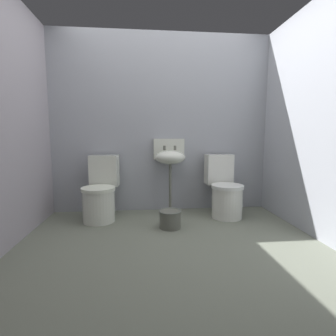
% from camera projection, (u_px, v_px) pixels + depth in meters
% --- Properties ---
extents(ground_plane, '(3.33, 2.81, 0.08)m').
position_uv_depth(ground_plane, '(171.00, 250.00, 2.40)').
color(ground_plane, slate).
extents(wall_back, '(3.33, 0.10, 2.39)m').
position_uv_depth(wall_back, '(161.00, 124.00, 3.48)').
color(wall_back, '#9B9FA7').
rests_on(wall_back, ground).
extents(wall_right, '(0.10, 2.61, 2.39)m').
position_uv_depth(wall_right, '(323.00, 119.00, 2.49)').
color(wall_right, '#A1A5AE').
rests_on(wall_right, ground).
extents(toilet_left, '(0.44, 0.63, 0.78)m').
position_uv_depth(toilet_left, '(101.00, 194.00, 3.12)').
color(toilet_left, silver).
rests_on(toilet_left, ground).
extents(toilet_right, '(0.43, 0.62, 0.78)m').
position_uv_depth(toilet_right, '(224.00, 191.00, 3.27)').
color(toilet_right, silver).
rests_on(toilet_right, ground).
extents(sink, '(0.42, 0.35, 0.99)m').
position_uv_depth(sink, '(170.00, 157.00, 3.34)').
color(sink, '#5E5F55').
rests_on(sink, ground).
extents(bucket, '(0.26, 0.26, 0.20)m').
position_uv_depth(bucket, '(170.00, 219.00, 2.85)').
color(bucket, '#5E5F55').
rests_on(bucket, ground).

